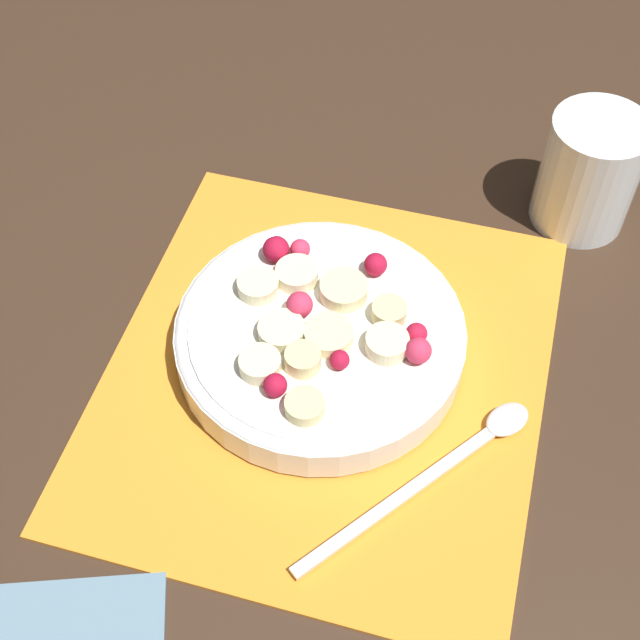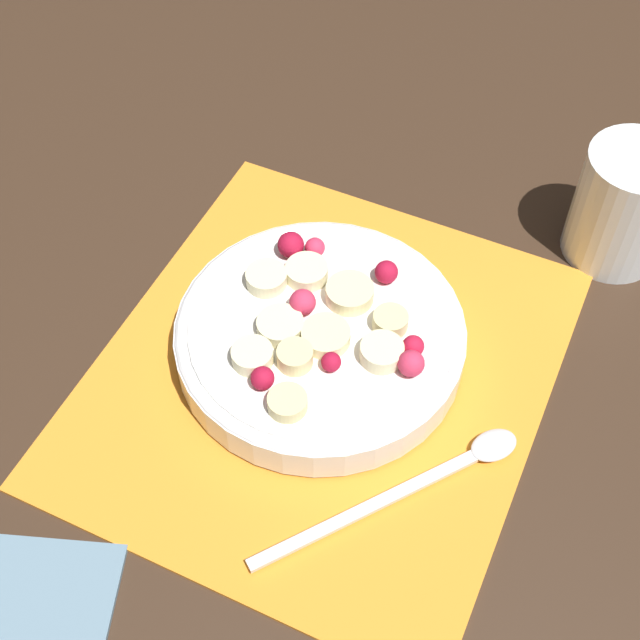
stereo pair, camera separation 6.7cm
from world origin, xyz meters
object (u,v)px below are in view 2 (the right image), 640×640
(fruit_bowl, at_px, (320,335))
(spoon, at_px, (434,475))
(drinking_glass, at_px, (624,206))
(napkin, at_px, (6,631))

(fruit_bowl, xyz_separation_m, spoon, (-0.07, -0.12, -0.02))
(fruit_bowl, distance_m, spoon, 0.14)
(fruit_bowl, relative_size, spoon, 1.24)
(spoon, distance_m, drinking_glass, 0.29)
(fruit_bowl, relative_size, napkin, 1.35)
(spoon, relative_size, drinking_glass, 1.73)
(fruit_bowl, xyz_separation_m, drinking_glass, (0.21, -0.18, 0.03))
(spoon, height_order, napkin, spoon)
(drinking_glass, bearing_deg, spoon, 167.74)
(spoon, height_order, drinking_glass, drinking_glass)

